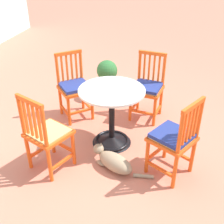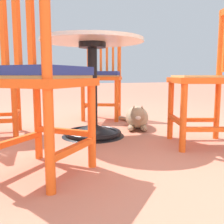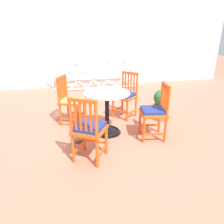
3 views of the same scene
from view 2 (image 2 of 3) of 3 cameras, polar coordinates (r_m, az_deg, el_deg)
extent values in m
plane|color=#C6755B|center=(2.15, -4.81, -4.50)|extent=(24.00, 24.00, 0.00)
cone|color=black|center=(2.03, -4.13, -3.81)|extent=(0.48, 0.48, 0.10)
torus|color=black|center=(2.04, -4.12, -4.50)|extent=(0.44, 0.44, 0.04)
cylinder|color=black|center=(1.99, -4.22, 5.31)|extent=(0.07, 0.07, 0.66)
cylinder|color=black|center=(2.00, -4.31, 14.29)|extent=(0.20, 0.20, 0.04)
cylinder|color=silver|center=(2.00, -4.32, 15.21)|extent=(0.76, 0.76, 0.02)
cylinder|color=#EA5619|center=(2.62, 0.98, 2.73)|extent=(0.04, 0.04, 0.45)
cylinder|color=#EA5619|center=(2.67, -6.33, 2.78)|extent=(0.04, 0.04, 0.45)
cylinder|color=#EA5619|center=(2.94, 1.56, 7.79)|extent=(0.04, 0.04, 0.91)
cylinder|color=#EA5619|center=(2.99, -5.02, 7.77)|extent=(0.04, 0.04, 0.91)
cube|color=#EA5619|center=(2.79, 1.27, 1.31)|extent=(0.20, 0.30, 0.03)
cube|color=#EA5619|center=(2.84, -5.58, 1.38)|extent=(0.20, 0.30, 0.03)
cube|color=#EA5619|center=(2.64, -2.70, 1.57)|extent=(0.30, 0.20, 0.03)
cube|color=#EA5619|center=(2.79, -2.22, 7.31)|extent=(0.55, 0.55, 0.04)
cube|color=tan|center=(2.79, -2.22, 7.76)|extent=(0.48, 0.48, 0.02)
cube|color=#EA5619|center=(2.96, 0.23, 12.16)|extent=(0.03, 0.03, 0.39)
cube|color=#EA5619|center=(2.97, -1.11, 12.15)|extent=(0.03, 0.03, 0.39)
cube|color=#EA5619|center=(2.97, -2.44, 12.13)|extent=(0.03, 0.03, 0.39)
cube|color=#EA5619|center=(2.98, -3.76, 12.11)|extent=(0.03, 0.03, 0.39)
cube|color=#EA5619|center=(2.99, -1.79, 16.15)|extent=(0.34, 0.23, 0.04)
cube|color=navy|center=(2.79, -2.22, 8.38)|extent=(0.49, 0.49, 0.04)
cylinder|color=#EA5619|center=(2.35, -19.65, 1.67)|extent=(0.04, 0.04, 0.45)
cylinder|color=#EA5619|center=(2.01, -20.35, 0.65)|extent=(0.04, 0.04, 0.45)
cube|color=#EA5619|center=(2.19, -19.91, -0.23)|extent=(0.09, 0.34, 0.03)
cylinder|color=#EA5619|center=(1.51, -15.80, -1.44)|extent=(0.04, 0.04, 0.45)
cylinder|color=#EA5619|center=(1.32, -4.41, -2.48)|extent=(0.04, 0.04, 0.45)
cylinder|color=#EA5619|center=(1.01, -13.85, 7.21)|extent=(0.04, 0.04, 0.91)
cube|color=#EA5619|center=(1.41, -20.13, -5.86)|extent=(0.28, 0.24, 0.03)
cube|color=#EA5619|center=(1.20, -8.29, -7.82)|extent=(0.28, 0.24, 0.03)
cube|color=#EA5619|center=(1.42, -10.43, -4.12)|extent=(0.24, 0.28, 0.03)
cube|color=#EA5619|center=(1.25, -15.17, 6.22)|extent=(0.56, 0.56, 0.04)
cube|color=tan|center=(1.25, -15.21, 7.22)|extent=(0.49, 0.49, 0.02)
cube|color=#EA5619|center=(1.17, -22.54, 17.99)|extent=(0.03, 0.03, 0.39)
cube|color=#EA5619|center=(1.12, -20.03, 18.56)|extent=(0.03, 0.03, 0.39)
cube|color=#EA5619|center=(1.08, -17.28, 19.15)|extent=(0.03, 0.03, 0.39)
cube|color=navy|center=(1.25, -15.26, 8.59)|extent=(0.51, 0.51, 0.04)
cylinder|color=#EA5619|center=(1.63, 15.21, -0.73)|extent=(0.04, 0.04, 0.45)
cylinder|color=#EA5619|center=(1.96, 12.59, 0.77)|extent=(0.04, 0.04, 0.45)
cylinder|color=#EA5619|center=(2.05, 22.17, 7.13)|extent=(0.04, 0.04, 0.91)
cube|color=#EA5619|center=(1.70, 20.64, -3.53)|extent=(0.32, 0.17, 0.03)
cube|color=#EA5619|center=(2.02, 17.23, -1.64)|extent=(0.32, 0.17, 0.03)
cube|color=#EA5619|center=(1.81, 13.72, -1.64)|extent=(0.17, 0.32, 0.03)
cube|color=#EA5619|center=(1.83, 19.20, 6.52)|extent=(0.53, 0.53, 0.04)
cube|color=tan|center=(1.83, 19.23, 7.21)|extent=(0.47, 0.47, 0.02)
ellipsoid|color=#9E896B|center=(2.36, 5.40, -1.07)|extent=(0.39, 0.48, 0.19)
ellipsoid|color=silver|center=(2.26, 5.48, -1.71)|extent=(0.22, 0.23, 0.14)
sphere|color=#9E896B|center=(2.10, 5.64, -0.66)|extent=(0.12, 0.12, 0.12)
ellipsoid|color=silver|center=(2.06, 5.68, -1.16)|extent=(0.07, 0.06, 0.04)
cone|color=#9E896B|center=(2.11, 6.52, 0.84)|extent=(0.04, 0.04, 0.04)
cone|color=#9E896B|center=(2.11, 4.78, 0.85)|extent=(0.04, 0.04, 0.04)
ellipsoid|color=#9E896B|center=(2.21, 6.95, -3.46)|extent=(0.11, 0.13, 0.05)
ellipsoid|color=#9E896B|center=(2.21, 4.09, -3.45)|extent=(0.11, 0.13, 0.05)
cylinder|color=#9E896B|center=(2.68, 3.02, -1.55)|extent=(0.06, 0.22, 0.04)
camera|label=1|loc=(4.61, 31.24, 28.19)|focal=45.54mm
camera|label=3|loc=(5.25, -10.65, 20.43)|focal=32.02mm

